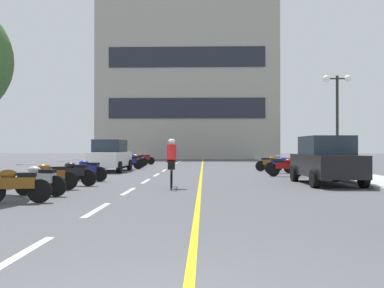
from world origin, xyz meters
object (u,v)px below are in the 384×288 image
motorcycle_6 (285,167)px  motorcycle_9 (129,162)px  motorcycle_11 (135,160)px  motorcycle_10 (132,161)px  motorcycle_1 (16,185)px  motorcycle_3 (50,176)px  motorcycle_8 (270,163)px  street_lamp_mid (337,101)px  motorcycle_4 (75,173)px  motorcycle_5 (88,170)px  cyclist_rider (172,162)px  motorcycle_2 (40,179)px  motorcycle_12 (137,159)px  parked_car_near (326,160)px  parked_car_mid (110,156)px  motorcycle_13 (144,159)px  motorcycle_7 (280,165)px

motorcycle_6 → motorcycle_9: size_ratio=1.00×
motorcycle_11 → motorcycle_10: bearing=-86.4°
motorcycle_1 → motorcycle_11: 20.13m
motorcycle_3 → motorcycle_10: same height
motorcycle_1 → motorcycle_8: 16.83m
street_lamp_mid → motorcycle_11: 14.89m
motorcycle_4 → motorcycle_5: size_ratio=1.01×
street_lamp_mid → motorcycle_9: 12.92m
motorcycle_10 → cyclist_rider: size_ratio=0.96×
cyclist_rider → motorcycle_2: bearing=-146.8°
motorcycle_4 → motorcycle_10: 13.25m
motorcycle_1 → motorcycle_2: (-0.05, 1.66, 0.00)m
motorcycle_5 → motorcycle_8: bearing=41.5°
motorcycle_5 → motorcycle_12: (-0.26, 14.69, 0.00)m
street_lamp_mid → parked_car_near: street_lamp_mid is taller
motorcycle_2 → motorcycle_5: bearing=90.5°
motorcycle_9 → motorcycle_10: size_ratio=0.99×
parked_car_mid → motorcycle_11: (0.42, 6.39, -0.44)m
motorcycle_8 → street_lamp_mid: bearing=-42.5°
parked_car_near → motorcycle_6: (-0.74, 4.13, -0.44)m
street_lamp_mid → motorcycle_10: 13.74m
street_lamp_mid → motorcycle_1: bearing=-134.6°
motorcycle_4 → motorcycle_13: same height
motorcycle_11 → motorcycle_6: bearing=-49.4°
motorcycle_6 → motorcycle_12: 14.75m
motorcycle_2 → motorcycle_6: (8.59, 8.19, 0.00)m
motorcycle_3 → motorcycle_12: size_ratio=1.00×
motorcycle_10 → parked_car_near: bearing=-52.7°
motorcycle_11 → motorcycle_12: (-0.09, 1.49, 0.00)m
motorcycle_5 → motorcycle_9: (0.05, 9.39, 0.00)m
parked_car_mid → motorcycle_8: 9.24m
street_lamp_mid → motorcycle_9: street_lamp_mid is taller
parked_car_near → motorcycle_3: size_ratio=2.57×
motorcycle_8 → motorcycle_12: 11.35m
motorcycle_1 → motorcycle_5: same height
motorcycle_6 → motorcycle_12: (-8.91, 11.76, 0.00)m
motorcycle_13 → motorcycle_4: bearing=-89.7°
parked_car_mid → motorcycle_4: 8.91m
street_lamp_mid → parked_car_mid: size_ratio=1.18×
motorcycle_3 → parked_car_near: bearing=14.7°
motorcycle_2 → motorcycle_13: bearing=90.2°
motorcycle_7 → motorcycle_12: (-9.08, 9.27, 0.00)m
parked_car_near → motorcycle_1: 10.91m
motorcycle_1 → motorcycle_9: bearing=90.2°
motorcycle_6 → motorcycle_10: (-8.69, 8.25, 0.00)m
motorcycle_1 → motorcycle_4: size_ratio=1.00×
motorcycle_12 → cyclist_rider: size_ratio=0.94×
motorcycle_1 → motorcycle_5: (-0.10, 6.93, 0.00)m
motorcycle_12 → parked_car_mid: bearing=-92.4°
motorcycle_2 → motorcycle_7: bearing=50.6°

